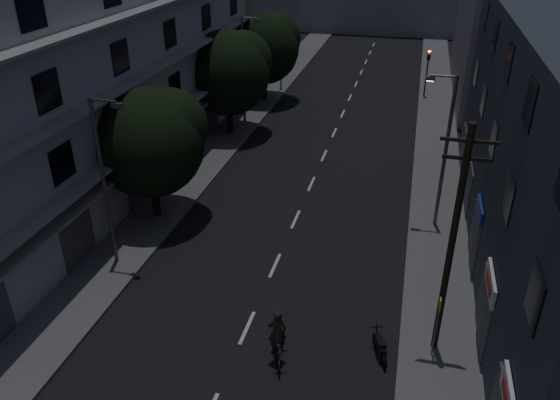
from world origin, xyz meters
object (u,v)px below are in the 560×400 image
at_px(utility_pole, 452,241).
at_px(motorcycle, 380,347).
at_px(bus_stop_sign, 438,317).
at_px(cyclist, 277,345).

bearing_deg(utility_pole, motorcycle, -155.02).
distance_m(bus_stop_sign, cyclist, 5.92).
xyz_separation_m(motorcycle, cyclist, (-3.67, -1.18, 0.37)).
bearing_deg(motorcycle, utility_pole, 4.01).
height_order(utility_pole, cyclist, utility_pole).
height_order(bus_stop_sign, motorcycle, bus_stop_sign).
bearing_deg(cyclist, bus_stop_sign, -4.60).
xyz_separation_m(utility_pole, motorcycle, (-2.00, -0.93, -4.44)).
bearing_deg(bus_stop_sign, motorcycle, -166.42).
xyz_separation_m(utility_pole, cyclist, (-5.67, -2.11, -4.06)).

